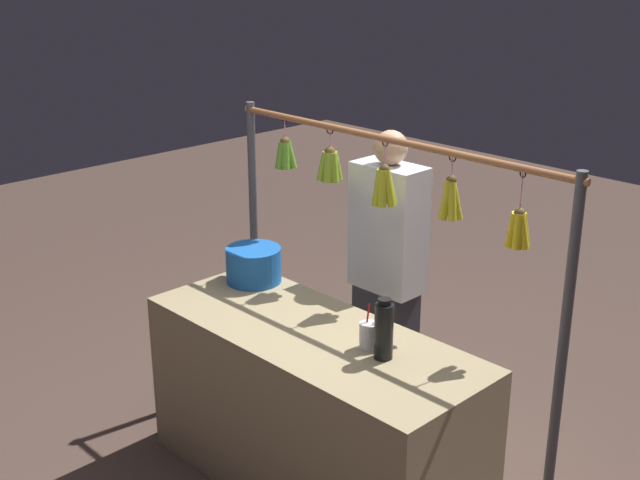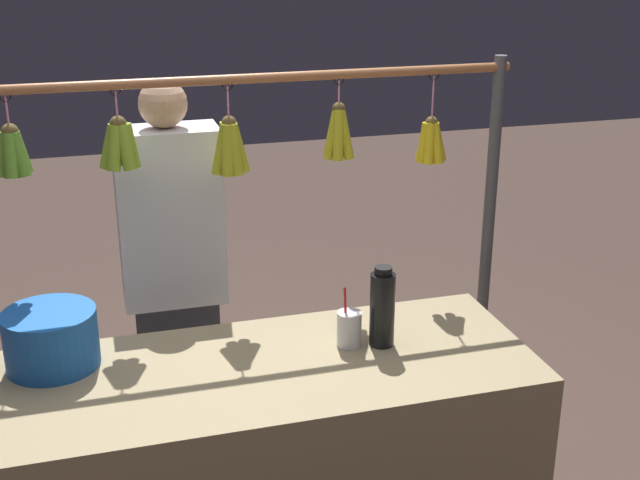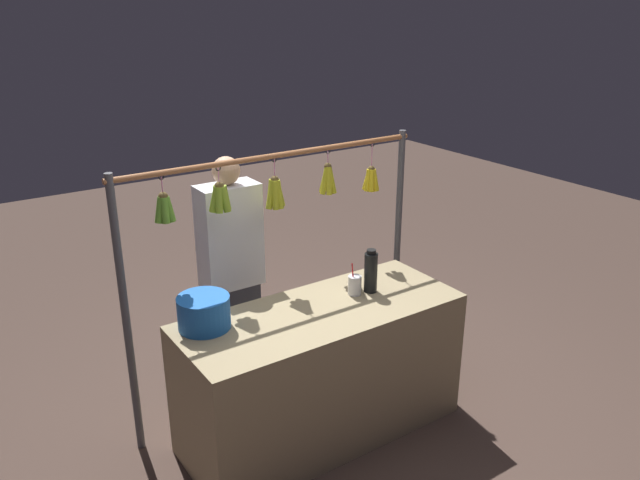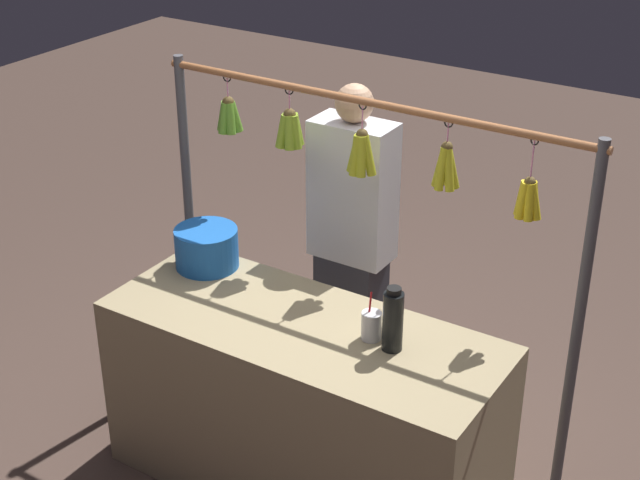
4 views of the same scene
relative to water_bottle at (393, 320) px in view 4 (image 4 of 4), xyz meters
The scene contains 6 objects.
market_counter 0.66m from the water_bottle, ahead, with size 1.64×0.65×0.81m, color tan.
display_rack 0.63m from the water_bottle, 46.57° to the right, with size 1.97×0.12×1.64m.
water_bottle is the anchor object (origin of this frame).
blue_bucket 1.01m from the water_bottle, ahead, with size 0.28×0.28×0.18m, color blue.
drink_cup 0.12m from the water_bottle, 11.05° to the right, with size 0.08×0.08×0.20m.
vendor_person 0.90m from the water_bottle, 49.54° to the right, with size 0.37×0.20×1.57m.
Camera 4 is at (-1.78, 2.67, 2.83)m, focal length 53.52 mm.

